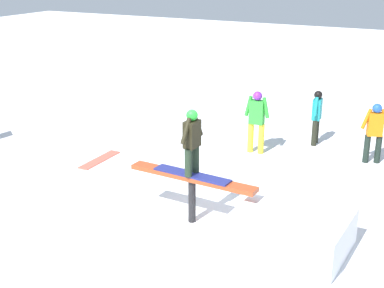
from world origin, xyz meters
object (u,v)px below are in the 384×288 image
(bystander_green, at_px, (257,119))
(bystander_teal, at_px, (317,115))
(rail_feature, at_px, (192,183))
(main_rider_on_rail, at_px, (192,145))
(bystander_orange, at_px, (375,130))
(loose_snowboard_coral, at_px, (100,160))

(bystander_green, height_order, bystander_teal, bystander_green)
(rail_feature, distance_m, bystander_green, 4.01)
(rail_feature, relative_size, main_rider_on_rail, 1.67)
(bystander_orange, relative_size, bystander_teal, 1.01)
(bystander_green, bearing_deg, bystander_teal, -133.69)
(main_rider_on_rail, relative_size, bystander_green, 0.96)
(main_rider_on_rail, relative_size, bystander_teal, 1.06)
(main_rider_on_rail, height_order, bystander_orange, main_rider_on_rail)
(main_rider_on_rail, bearing_deg, bystander_orange, -113.56)
(main_rider_on_rail, xyz_separation_m, loose_snowboard_coral, (3.42, -1.76, -1.49))
(bystander_orange, xyz_separation_m, loose_snowboard_coral, (5.83, 2.86, -0.80))
(main_rider_on_rail, xyz_separation_m, bystander_teal, (-0.87, -5.32, -0.70))
(rail_feature, relative_size, bystander_orange, 1.74)
(bystander_teal, bearing_deg, rail_feature, 166.17)
(rail_feature, height_order, bystander_orange, bystander_orange)
(rail_feature, xyz_separation_m, main_rider_on_rail, (0.00, 0.00, 0.73))
(bystander_green, distance_m, bystander_teal, 1.75)
(bystander_teal, height_order, loose_snowboard_coral, bystander_teal)
(rail_feature, distance_m, bystander_orange, 5.22)
(bystander_green, bearing_deg, bystander_orange, -169.74)
(rail_feature, bearing_deg, main_rider_on_rail, 0.00)
(main_rider_on_rail, distance_m, bystander_orange, 5.26)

